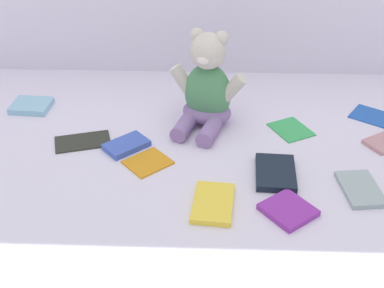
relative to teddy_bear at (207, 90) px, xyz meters
name	(u,v)px	position (x,y,z in m)	size (l,w,h in m)	color
ground_plane	(188,155)	(-0.04, -0.17, -0.10)	(3.20, 3.20, 0.00)	silver
teddy_bear	(207,90)	(0.00, 0.00, 0.00)	(0.22, 0.22, 0.26)	#4C8C59
book_case_0	(276,173)	(0.17, -0.24, -0.09)	(0.09, 0.13, 0.02)	black
book_case_1	(126,145)	(-0.20, -0.14, -0.09)	(0.07, 0.11, 0.02)	#3B56BC
book_case_3	(291,129)	(0.23, -0.04, -0.09)	(0.09, 0.10, 0.01)	green
book_case_4	(31,106)	(-0.50, 0.06, -0.09)	(0.09, 0.11, 0.02)	#86BCD7
book_case_5	(148,162)	(-0.14, -0.20, -0.09)	(0.09, 0.10, 0.01)	orange
book_case_6	(213,203)	(0.02, -0.35, -0.09)	(0.09, 0.13, 0.01)	yellow
book_case_7	(360,189)	(0.35, -0.29, -0.09)	(0.08, 0.13, 0.01)	#91A3A4
book_case_8	(83,141)	(-0.32, -0.12, -0.09)	(0.08, 0.14, 0.01)	#272A20
book_case_9	(375,116)	(0.47, 0.04, -0.09)	(0.09, 0.12, 0.01)	#1F53B1
book_case_10	(288,210)	(0.18, -0.37, -0.09)	(0.10, 0.09, 0.01)	purple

